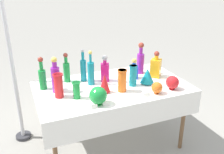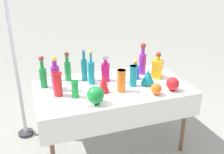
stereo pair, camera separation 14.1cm
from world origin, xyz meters
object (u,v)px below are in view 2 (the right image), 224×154
Objects in this scene: square_decanter_2 at (157,68)px; canopy_pole at (14,54)px; slender_vase_2 at (75,89)px; tall_bottle_3 at (68,69)px; square_decanter_0 at (135,71)px; tall_bottle_1 at (142,61)px; fluted_vase_0 at (104,83)px; round_bowl_2 at (96,95)px; slender_vase_0 at (58,84)px; slender_vase_3 at (133,75)px; tall_bottle_0 at (43,75)px; fluted_vase_1 at (148,77)px; tall_bottle_5 at (84,68)px; slender_vase_1 at (121,80)px; tall_bottle_2 at (91,72)px; square_decanter_1 at (106,70)px; cardboard_box_behind_left at (76,97)px; tall_bottle_4 at (56,76)px; round_bowl_0 at (173,84)px; round_bowl_1 at (156,89)px.

square_decanter_2 is 0.12× the size of canopy_pole.
tall_bottle_3 is at bearing 89.09° from slender_vase_2.
tall_bottle_3 is 1.40× the size of square_decanter_0.
square_decanter_0 is at bearing -141.60° from tall_bottle_1.
fluted_vase_0 is 0.25m from round_bowl_2.
tall_bottle_3 is at bearing 65.52° from slender_vase_0.
fluted_vase_0 is at bearing -172.56° from slender_vase_3.
tall_bottle_0 is 2.08× the size of slender_vase_2.
slender_vase_3 is 1.34× the size of fluted_vase_1.
canopy_pole is at bearing 123.40° from slender_vase_0.
slender_vase_3 is at bearing 5.50° from slender_vase_2.
tall_bottle_3 is at bearing 164.48° from tall_bottle_5.
slender_vase_2 is (-0.46, 0.02, -0.03)m from slender_vase_1.
canopy_pole is (-0.76, 0.41, 0.15)m from tall_bottle_2.
tall_bottle_0 is at bearing 128.29° from slender_vase_2.
square_decanter_1 is (0.39, -0.14, -0.01)m from tall_bottle_3.
square_decanter_2 is 0.66× the size of cardboard_box_behind_left.
tall_bottle_3 is 0.27m from tall_bottle_4.
round_bowl_0 is at bearing -29.53° from canopy_pole.
square_decanter_0 is (-0.14, -0.11, -0.07)m from tall_bottle_1.
tall_bottle_1 is at bearing 29.87° from fluted_vase_0.
fluted_vase_0 is 1.37× the size of round_bowl_0.
canopy_pole is (-0.39, 0.59, 0.16)m from slender_vase_0.
tall_bottle_4 reaches higher than slender_vase_0.
square_decanter_1 is at bearing 140.29° from round_bowl_0.
round_bowl_0 is at bearing -32.46° from tall_bottle_3.
tall_bottle_1 is 1.22× the size of square_decanter_2.
square_decanter_1 is 0.50m from slender_vase_2.
tall_bottle_1 is 1.63× the size of slender_vase_1.
canopy_pole is (-1.17, 0.61, 0.17)m from slender_vase_3.
tall_bottle_4 reaches higher than round_bowl_0.
round_bowl_1 reaches higher than cardboard_box_behind_left.
square_decanter_2 reaches higher than slender_vase_2.
canopy_pole is (-0.83, 0.66, 0.19)m from fluted_vase_0.
fluted_vase_1 is 0.98× the size of round_bowl_2.
tall_bottle_2 is at bearing 6.35° from tall_bottle_4.
round_bowl_1 is 1.58m from canopy_pole.
square_decanter_2 is 0.37m from slender_vase_3.
fluted_vase_1 is at bearing -10.13° from tall_bottle_4.
canopy_pole reaches higher than tall_bottle_4.
tall_bottle_2 is 0.18m from square_decanter_1.
round_bowl_0 is at bearing -60.75° from square_decanter_0.
square_decanter_2 reaches higher than round_bowl_1.
tall_bottle_2 is at bearing 149.34° from round_bowl_0.
tall_bottle_3 is 0.75m from square_decanter_0.
tall_bottle_4 reaches higher than square_decanter_2.
round_bowl_0 is at bearing -35.62° from tall_bottle_5.
canopy_pole is at bearing 128.71° from tall_bottle_0.
slender_vase_1 is at bearing -152.90° from slender_vase_3.
square_decanter_1 is 0.59m from slender_vase_0.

